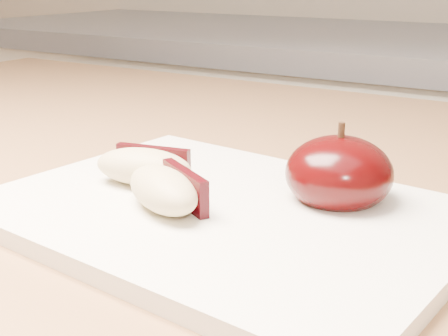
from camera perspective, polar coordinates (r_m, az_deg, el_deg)
The scene contains 4 objects.
cutting_board at distance 0.40m, azimuth 0.00°, elevation -4.23°, with size 0.30×0.22×0.01m, color white.
apple_half at distance 0.41m, azimuth 10.46°, elevation -0.49°, with size 0.08×0.08×0.06m.
apple_wedge_a at distance 0.44m, azimuth -7.26°, elevation 0.15°, with size 0.08×0.05×0.03m.
apple_wedge_b at distance 0.39m, azimuth -5.36°, elevation -1.94°, with size 0.08×0.06×0.03m.
Camera 1 is at (0.10, 0.04, 1.06)m, focal length 50.00 mm.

